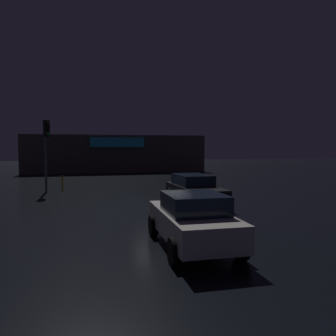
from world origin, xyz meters
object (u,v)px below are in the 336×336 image
(store_building, at_px, (115,153))
(traffic_signal_cross_left, at_px, (46,142))
(car_near, at_px, (194,189))
(car_crossing, at_px, (192,220))

(store_building, distance_m, traffic_signal_cross_left, 19.16)
(traffic_signal_cross_left, xyz_separation_m, car_near, (7.61, -6.28, -2.41))
(traffic_signal_cross_left, relative_size, car_near, 0.96)
(traffic_signal_cross_left, bearing_deg, car_near, -39.53)
(traffic_signal_cross_left, bearing_deg, car_crossing, -67.90)
(store_building, bearing_deg, car_crossing, -90.60)
(car_crossing, bearing_deg, car_near, 71.54)
(store_building, bearing_deg, traffic_signal_cross_left, -107.20)
(car_near, relative_size, car_crossing, 1.13)
(car_crossing, bearing_deg, store_building, 89.40)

